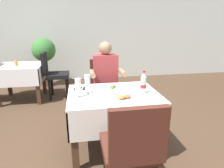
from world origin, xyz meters
TOP-DOWN VIEW (x-y plane):
  - ground_plane at (0.00, 0.00)m, footprint 11.00×11.00m
  - back_wall at (0.00, 3.51)m, footprint 11.00×0.12m
  - main_dining_table at (-0.01, 0.07)m, footprint 1.04×0.81m
  - chair_far_diner_seat at (-0.01, 0.87)m, footprint 0.44×0.50m
  - chair_near_camera_side at (-0.01, -0.73)m, footprint 0.44×0.50m
  - seated_diner_far at (-0.00, 0.76)m, footprint 0.50×0.46m
  - plate_near_camera at (0.05, -0.14)m, footprint 0.24×0.24m
  - plate_far_diner at (0.02, 0.21)m, footprint 0.22×0.22m
  - beer_glass_left at (-0.31, 0.11)m, footprint 0.07×0.07m
  - beer_glass_middle at (-0.41, 0.00)m, footprint 0.07×0.07m
  - cola_bottle_primary at (0.33, 0.01)m, footprint 0.07×0.07m
  - napkin_cutlery_set at (-0.38, 0.29)m, footprint 0.19×0.20m
  - background_dining_table at (-1.56, 2.01)m, footprint 0.86×0.79m
  - background_chair_right at (-0.93, 2.01)m, footprint 0.50×0.44m
  - background_table_tumbler at (-1.59, 1.91)m, footprint 0.06×0.06m
  - potted_plant_corner at (-1.23, 2.94)m, footprint 0.56×0.56m

SIDE VIEW (x-z plane):
  - ground_plane at x=0.00m, z-range 0.00..0.00m
  - background_dining_table at x=-1.56m, z-range 0.18..0.91m
  - main_dining_table at x=-0.01m, z-range 0.19..0.92m
  - chair_far_diner_seat at x=-0.01m, z-range 0.07..1.04m
  - chair_near_camera_side at x=-0.01m, z-range 0.07..1.04m
  - background_chair_right at x=-0.93m, z-range 0.07..1.04m
  - seated_diner_far at x=0.00m, z-range 0.08..1.34m
  - napkin_cutlery_set at x=-0.38m, z-range 0.73..0.74m
  - plate_far_diner at x=0.02m, z-range 0.72..0.77m
  - plate_near_camera at x=0.05m, z-range 0.72..0.78m
  - background_table_tumbler at x=-1.59m, z-range 0.73..0.84m
  - potted_plant_corner at x=-1.23m, z-range 0.20..1.40m
  - beer_glass_middle at x=-0.41m, z-range 0.73..0.94m
  - beer_glass_left at x=-0.31m, z-range 0.73..0.95m
  - cola_bottle_primary at x=0.33m, z-range 0.71..0.98m
  - back_wall at x=0.00m, z-range 0.00..2.79m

